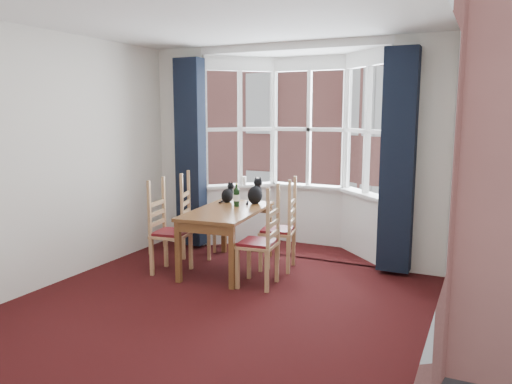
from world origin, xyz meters
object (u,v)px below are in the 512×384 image
Objects in this scene: chair_right_near at (265,245)px; wine_bottle at (236,196)px; dining_table at (227,217)px; cat_right at (255,193)px; chair_left_near at (164,234)px; cat_left at (228,194)px; candle_tall at (244,181)px; candle_short at (257,182)px; chair_right_far at (285,232)px; chair_left_far at (192,221)px.

chair_right_near is 3.14× the size of wine_bottle.
cat_right is (0.14, 0.51, 0.23)m from dining_table.
cat_left is at bearing 64.98° from chair_left_near.
cat_left reaches higher than chair_left_near.
candle_tall is at bearing 100.51° from cat_left.
cat_right is 0.79m from candle_short.
chair_right_far is at bearing 29.21° from chair_left_near.
candle_short is at bearing 61.18° from chair_left_far.
wine_bottle reaches higher than candle_tall.
cat_right is 3.18× the size of candle_short.
candle_tall is 0.19m from candle_short.
wine_bottle is at bearing 137.66° from chair_right_near.
candle_tall is (-0.51, 0.70, 0.05)m from cat_right.
chair_right_near is at bearing -58.67° from cat_right.
candle_tall is (0.26, 1.64, 0.46)m from chair_left_near.
wine_bottle is (-0.68, 0.62, 0.40)m from chair_right_near.
dining_table is 0.81m from chair_right_near.
chair_right_far is 1.45m from candle_tall.
candle_tall reaches higher than dining_table.
wine_bottle is (0.70, -0.06, 0.40)m from chair_left_far.
dining_table is 1.27m from candle_short.
dining_table is 0.79m from chair_left_near.
dining_table is 5.34× the size of cat_left.
wine_bottle reaches higher than chair_left_far.
wine_bottle is at bearing -68.74° from candle_tall.
chair_right_far is (-0.04, 0.67, 0.00)m from chair_right_near.
chair_left_near is at bearing -85.09° from chair_left_far.
chair_left_near is 1.00× the size of chair_right_near.
chair_left_near is 3.14× the size of wine_bottle.
cat_left is (-0.91, 0.82, 0.38)m from chair_right_near.
chair_right_far is at bearing -49.08° from candle_short.
chair_right_far is at bearing 4.69° from wine_bottle.
chair_left_near is 1.32m from chair_right_near.
chair_right_far is at bearing -0.50° from chair_left_far.
chair_right_near is 1.12m from cat_right.
cat_right reaches higher than chair_right_near.
chair_right_near is 1.29m from cat_left.
chair_right_far is at bearing 23.51° from dining_table.
chair_right_near is 2.61× the size of cat_right.
dining_table is at bearing 34.46° from chair_left_near.
candle_short is at bearing 113.75° from cat_right.
candle_short is (0.05, 0.80, 0.07)m from cat_left.
dining_table is 13.37× the size of candle_short.
chair_right_near is at bearing -42.34° from wine_bottle.
candle_short reaches higher than chair_left_far.
cat_right is at bearing -66.25° from candle_short.
chair_left_near is at bearing -105.26° from candle_short.
candle_short is at bearing 8.87° from candle_tall.
chair_left_far is 1.00× the size of chair_right_near.
candle_tall is (0.32, 0.91, 0.46)m from chair_left_far.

